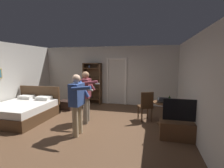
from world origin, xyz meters
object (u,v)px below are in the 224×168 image
object	(u,v)px
bookshelf	(93,82)
laptop	(163,101)
suitcase_dark	(67,105)
side_table	(164,109)
person_striped_shirt	(86,93)
bottle_on_table	(169,100)
bed	(24,110)
wooden_chair	(146,105)
tv_flatscreen	(182,128)
person_blue_shirt	(77,101)

from	to	relation	value
bookshelf	laptop	distance (m)	3.64
laptop	suitcase_dark	size ratio (longest dim) A/B	0.59
side_table	person_striped_shirt	distance (m)	2.50
bottle_on_table	suitcase_dark	distance (m)	4.06
bed	suitcase_dark	xyz separation A→B (m)	(0.82, 1.41, -0.13)
bookshelf	bottle_on_table	xyz separation A→B (m)	(3.23, -2.00, -0.22)
laptop	bookshelf	bearing A→B (deg)	147.30
bookshelf	wooden_chair	size ratio (longest dim) A/B	1.91
tv_flatscreen	side_table	xyz separation A→B (m)	(-0.36, 1.02, 0.18)
person_blue_shirt	suitcase_dark	distance (m)	2.71
bed	side_table	distance (m)	4.66
bookshelf	bottle_on_table	size ratio (longest dim) A/B	8.43
wooden_chair	person_striped_shirt	distance (m)	1.98
bed	person_striped_shirt	size ratio (longest dim) A/B	1.16
tv_flatscreen	person_blue_shirt	bearing A→B (deg)	-172.00
bed	laptop	distance (m)	4.64
bed	side_table	xyz separation A→B (m)	(4.61, 0.69, 0.17)
tv_flatscreen	person_striped_shirt	xyz separation A→B (m)	(-2.77, 0.56, 0.66)
laptop	wooden_chair	xyz separation A→B (m)	(-0.53, 0.16, -0.21)
bed	person_blue_shirt	xyz separation A→B (m)	(2.33, -0.70, 0.64)
bookshelf	person_blue_shirt	size ratio (longest dim) A/B	1.17
suitcase_dark	side_table	bearing A→B (deg)	-0.45
suitcase_dark	bookshelf	bearing A→B (deg)	69.93
laptop	person_striped_shirt	world-z (taller)	person_striped_shirt
bottle_on_table	person_striped_shirt	xyz separation A→B (m)	(-2.55, -0.38, 0.16)
laptop	bottle_on_table	bearing A→B (deg)	-11.95
tv_flatscreen	bottle_on_table	bearing A→B (deg)	103.38
wooden_chair	suitcase_dark	distance (m)	3.30
bed	wooden_chair	world-z (taller)	bed
side_table	person_blue_shirt	distance (m)	2.71
bottle_on_table	laptop	bearing A→B (deg)	168.05
tv_flatscreen	person_blue_shirt	xyz separation A→B (m)	(-2.64, -0.37, 0.64)
tv_flatscreen	laptop	xyz separation A→B (m)	(-0.40, 0.98, 0.45)
person_striped_shirt	suitcase_dark	distance (m)	1.98
side_table	bottle_on_table	world-z (taller)	bottle_on_table
bookshelf	wooden_chair	world-z (taller)	bookshelf
wooden_chair	bed	bearing A→B (deg)	-168.69
tv_flatscreen	wooden_chair	bearing A→B (deg)	129.23
person_striped_shirt	tv_flatscreen	bearing A→B (deg)	-11.36
bottle_on_table	bookshelf	bearing A→B (deg)	148.26
side_table	laptop	bearing A→B (deg)	-129.83
bed	person_striped_shirt	bearing A→B (deg)	5.93
side_table	bottle_on_table	size ratio (longest dim) A/B	3.11
laptop	person_striped_shirt	size ratio (longest dim) A/B	0.22
person_striped_shirt	suitcase_dark	xyz separation A→B (m)	(-1.38, 1.18, -0.78)
laptop	person_blue_shirt	xyz separation A→B (m)	(-2.24, -1.35, 0.19)
tv_flatscreen	side_table	size ratio (longest dim) A/B	1.50
bed	person_blue_shirt	bearing A→B (deg)	-16.68
bed	bookshelf	distance (m)	3.10
laptop	person_blue_shirt	size ratio (longest dim) A/B	0.23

